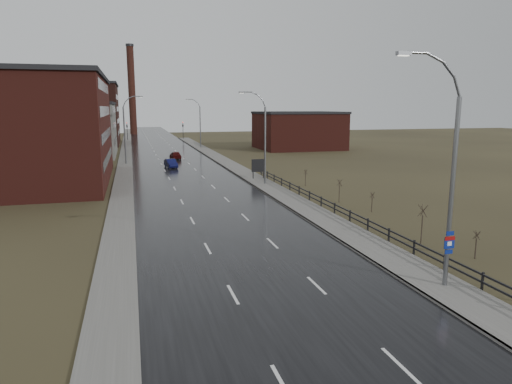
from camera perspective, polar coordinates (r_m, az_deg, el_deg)
ground at (r=21.09m, az=5.91°, el=-16.25°), size 320.00×320.00×0.00m
road at (r=78.39m, az=-10.07°, el=3.47°), size 14.00×300.00×0.06m
sidewalk_right at (r=55.56m, az=1.22°, el=0.82°), size 3.20×180.00×0.18m
curb_right at (r=55.15m, az=-0.30°, el=0.75°), size 0.16×180.00×0.18m
sidewalk_left at (r=78.09m, az=-16.08°, el=3.21°), size 2.40×260.00×0.12m
warehouse_near at (r=64.13m, az=-28.11°, el=6.89°), size 22.44×28.56×13.50m
warehouse_mid at (r=96.24m, az=-22.01°, el=7.28°), size 16.32×20.40×10.50m
warehouse_far at (r=126.54m, az=-22.83°, el=8.97°), size 26.52×24.48×15.50m
building_right at (r=106.37m, az=5.31°, el=7.70°), size 18.36×16.32×8.50m
smokestack at (r=167.62m, az=-15.27°, el=12.26°), size 2.70×2.70×30.70m
streetlight_main at (r=25.09m, az=22.85°, el=1.86°), size 3.91×0.29×12.11m
streetlight_right_mid at (r=55.81m, az=0.85°, el=6.81°), size 3.36×0.28×11.35m
streetlight_left at (r=79.59m, az=-15.92°, el=7.53°), size 3.36×0.28×11.35m
streetlight_right_far at (r=108.67m, az=-7.15°, el=8.56°), size 3.36×0.28×11.35m
guardrail at (r=40.70m, az=10.21°, el=-2.06°), size 0.10×53.05×1.10m
shrub_b at (r=32.18m, az=25.81°, el=-5.88°), size 0.44×0.46×1.82m
shrub_c at (r=33.79m, az=20.05°, el=-3.74°), size 0.67×0.71×2.86m
shrub_d at (r=43.09m, az=14.31°, el=-1.15°), size 0.45×0.47×1.86m
shrub_e at (r=46.64m, az=10.38°, el=0.23°), size 0.56×0.59×2.38m
shrub_f at (r=55.94m, az=6.22°, el=1.85°), size 0.49×0.51×2.04m
billboard at (r=60.35m, az=0.29°, el=3.25°), size 1.86×0.17×2.75m
traffic_light_left at (r=137.60m, az=-15.84°, el=8.13°), size 0.58×2.73×5.30m
traffic_light_right at (r=138.40m, az=-9.14°, el=8.41°), size 0.58×2.73×5.30m
car_near at (r=73.40m, az=-10.59°, el=3.49°), size 1.96×4.29×1.36m
car_far at (r=85.66m, az=-10.04°, el=4.53°), size 2.04×4.37×1.45m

